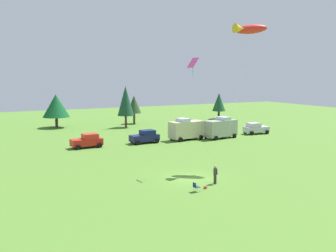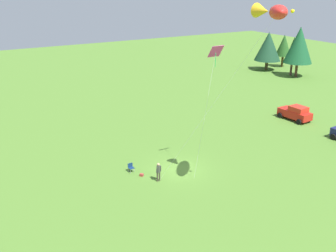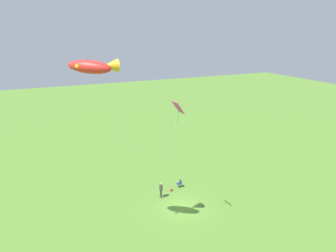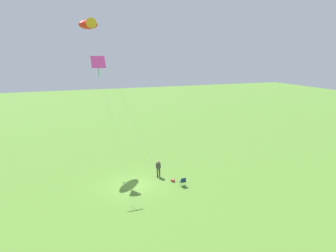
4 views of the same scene
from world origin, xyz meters
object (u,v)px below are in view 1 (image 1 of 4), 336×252
(person_kite_flyer, at_px, (215,173))
(van_motorhome_grey, at_px, (220,128))
(kite_large_fish, at_px, (248,29))
(kite_diamond_rainbow, at_px, (193,65))
(car_navy_hatch, at_px, (145,137))
(van_camper_beige, at_px, (186,129))
(car_silver_compact, at_px, (256,128))
(backpack_on_grass, at_px, (206,187))
(car_red_sedan, at_px, (87,141))
(folding_chair, at_px, (196,186))

(person_kite_flyer, relative_size, van_motorhome_grey, 0.31)
(kite_large_fish, bearing_deg, kite_diamond_rainbow, 177.73)
(car_navy_hatch, relative_size, van_camper_beige, 0.76)
(car_silver_compact, height_order, kite_diamond_rainbow, kite_diamond_rainbow)
(backpack_on_grass, xyz_separation_m, kite_diamond_rainbow, (2.27, 6.08, 10.80))
(kite_large_fish, xyz_separation_m, kite_diamond_rainbow, (-6.60, 0.26, -3.84))
(car_red_sedan, relative_size, van_camper_beige, 0.77)
(car_navy_hatch, distance_m, kite_diamond_rainbow, 20.16)
(person_kite_flyer, height_order, car_red_sedan, car_red_sedan)
(kite_large_fish, distance_m, kite_diamond_rainbow, 7.64)
(kite_large_fish, bearing_deg, car_navy_hatch, 103.65)
(car_red_sedan, relative_size, van_motorhome_grey, 0.76)
(person_kite_flyer, xyz_separation_m, backpack_on_grass, (-1.60, -0.88, -0.91))
(car_navy_hatch, bearing_deg, car_silver_compact, -3.76)
(person_kite_flyer, relative_size, car_red_sedan, 0.40)
(folding_chair, relative_size, van_camper_beige, 0.15)
(car_silver_compact, distance_m, kite_diamond_rainbow, 29.84)
(folding_chair, bearing_deg, kite_large_fish, 30.10)
(kite_diamond_rainbow, bearing_deg, car_silver_compact, 37.11)
(van_motorhome_grey, height_order, kite_diamond_rainbow, kite_diamond_rainbow)
(person_kite_flyer, bearing_deg, backpack_on_grass, -151.61)
(backpack_on_grass, bearing_deg, van_motorhome_grey, 52.60)
(backpack_on_grass, relative_size, kite_diamond_rainbow, 0.03)
(backpack_on_grass, xyz_separation_m, van_motorhome_grey, (16.89, 22.09, 1.53))
(car_red_sedan, height_order, car_navy_hatch, same)
(van_camper_beige, bearing_deg, van_motorhome_grey, 161.80)
(person_kite_flyer, height_order, van_camper_beige, van_camper_beige)
(backpack_on_grass, xyz_separation_m, van_camper_beige, (11.40, 23.25, 1.53))
(folding_chair, height_order, car_navy_hatch, car_navy_hatch)
(van_camper_beige, bearing_deg, car_red_sedan, -8.37)
(kite_large_fish, bearing_deg, folding_chair, -148.28)
(kite_diamond_rainbow, bearing_deg, folding_chair, -118.54)
(car_red_sedan, bearing_deg, van_motorhome_grey, -8.17)
(folding_chair, relative_size, kite_large_fish, 0.05)
(folding_chair, xyz_separation_m, van_camper_beige, (12.69, 23.71, 1.16))
(car_red_sedan, bearing_deg, kite_large_fish, -58.10)
(van_camper_beige, relative_size, kite_diamond_rainbow, 0.48)
(folding_chair, height_order, kite_large_fish, kite_large_fish)
(van_motorhome_grey, bearing_deg, kite_diamond_rainbow, -140.92)
(car_silver_compact, bearing_deg, kite_diamond_rainbow, 42.07)
(backpack_on_grass, height_order, car_red_sedan, car_red_sedan)
(backpack_on_grass, relative_size, van_motorhome_grey, 0.06)
(person_kite_flyer, height_order, van_motorhome_grey, van_motorhome_grey)
(backpack_on_grass, bearing_deg, kite_large_fish, 33.27)
(backpack_on_grass, height_order, kite_diamond_rainbow, kite_diamond_rainbow)
(van_camper_beige, distance_m, kite_diamond_rainbow, 21.54)
(person_kite_flyer, height_order, folding_chair, person_kite_flyer)
(backpack_on_grass, height_order, kite_large_fish, kite_large_fish)
(backpack_on_grass, distance_m, kite_diamond_rainbow, 12.60)
(folding_chair, distance_m, car_navy_hatch, 24.63)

